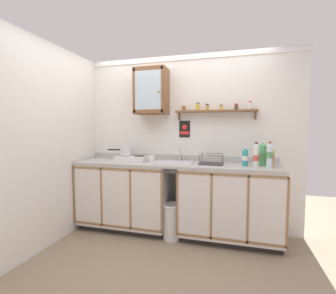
{
  "coord_description": "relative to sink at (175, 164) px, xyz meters",
  "views": [
    {
      "loc": [
        0.78,
        -2.79,
        1.42
      ],
      "look_at": [
        -0.11,
        0.41,
        1.17
      ],
      "focal_mm": 25.77,
      "sensor_mm": 36.0,
      "label": 1
    }
  ],
  "objects": [
    {
      "name": "lower_cabinet_run_right",
      "position": [
        0.73,
        -0.04,
        -0.48
      ],
      "size": [
        1.25,
        0.59,
        0.93
      ],
      "color": "black",
      "rests_on": "ground"
    },
    {
      "name": "bottle_water_clear_0",
      "position": [
        1.17,
        -0.14,
        0.16
      ],
      "size": [
        0.07,
        0.07,
        0.31
      ],
      "color": "silver",
      "rests_on": "countertop"
    },
    {
      "name": "dish_rack",
      "position": [
        0.48,
        -0.01,
        0.04
      ],
      "size": [
        0.3,
        0.27,
        0.15
      ],
      "color": "#333338",
      "rests_on": "countertop"
    },
    {
      "name": "bottle_juice_amber_3",
      "position": [
        1.2,
        -0.04,
        0.13
      ],
      "size": [
        0.07,
        0.07,
        0.25
      ],
      "color": "gold",
      "rests_on": "countertop"
    },
    {
      "name": "trash_bin",
      "position": [
        0.01,
        -0.2,
        -0.71
      ],
      "size": [
        0.26,
        0.26,
        0.45
      ],
      "color": "silver",
      "rests_on": "ground"
    },
    {
      "name": "sink",
      "position": [
        0.0,
        0.0,
        0.0
      ],
      "size": [
        0.51,
        0.45,
        0.4
      ],
      "color": "silver",
      "rests_on": "countertop"
    },
    {
      "name": "saucepan",
      "position": [
        -0.72,
        0.02,
        0.14
      ],
      "size": [
        0.36,
        0.19,
        0.1
      ],
      "color": "silver",
      "rests_on": "hot_plate_stove"
    },
    {
      "name": "warning_sign",
      "position": [
        0.08,
        0.24,
        0.46
      ],
      "size": [
        0.15,
        0.01,
        0.24
      ],
      "color": "black"
    },
    {
      "name": "spice_shelf",
      "position": [
        0.51,
        0.18,
        0.72
      ],
      "size": [
        1.08,
        0.14,
        0.23
      ],
      "color": "brown"
    },
    {
      "name": "back_wall",
      "position": [
        -0.0,
        0.27,
        0.29
      ],
      "size": [
        3.33,
        0.07,
        2.45
      ],
      "color": "silver",
      "rests_on": "ground"
    },
    {
      "name": "floor",
      "position": [
        -0.0,
        -0.33,
        -0.95
      ],
      "size": [
        5.73,
        5.73,
        0.0
      ],
      "primitive_type": "plane",
      "color": "gray",
      "rests_on": "ground"
    },
    {
      "name": "bottle_soda_green_4",
      "position": [
        1.11,
        0.03,
        0.15
      ],
      "size": [
        0.09,
        0.09,
        0.3
      ],
      "color": "#4CB266",
      "rests_on": "countertop"
    },
    {
      "name": "mug",
      "position": [
        -0.33,
        -0.01,
        0.06
      ],
      "size": [
        0.09,
        0.12,
        0.09
      ],
      "color": "white",
      "rests_on": "countertop"
    },
    {
      "name": "side_wall_left",
      "position": [
        -1.39,
        -0.64,
        0.28
      ],
      "size": [
        0.05,
        3.38,
        2.45
      ],
      "primitive_type": "cube",
      "color": "silver",
      "rests_on": "ground"
    },
    {
      "name": "backsplash",
      "position": [
        -0.0,
        0.24,
        0.06
      ],
      "size": [
        2.69,
        0.02,
        0.08
      ],
      "primitive_type": "cube",
      "color": "#B2B2AD",
      "rests_on": "countertop"
    },
    {
      "name": "wall_cabinet",
      "position": [
        -0.37,
        0.1,
        0.99
      ],
      "size": [
        0.45,
        0.32,
        0.64
      ],
      "color": "brown"
    },
    {
      "name": "lower_cabinet_run",
      "position": [
        -0.72,
        -0.04,
        -0.48
      ],
      "size": [
        1.28,
        0.59,
        0.93
      ],
      "color": "black",
      "rests_on": "ground"
    },
    {
      "name": "hot_plate_stove",
      "position": [
        -0.62,
        -0.0,
        0.05
      ],
      "size": [
        0.41,
        0.32,
        0.07
      ],
      "color": "silver",
      "rests_on": "countertop"
    },
    {
      "name": "countertop",
      "position": [
        -0.0,
        -0.04,
        0.0
      ],
      "size": [
        2.69,
        0.61,
        0.03
      ],
      "primitive_type": "cube",
      "color": "#B2B2AD",
      "rests_on": "lower_cabinet_run"
    },
    {
      "name": "bottle_opaque_white_2",
      "position": [
        1.02,
        -0.07,
        0.15
      ],
      "size": [
        0.06,
        0.06,
        0.29
      ],
      "color": "white",
      "rests_on": "countertop"
    },
    {
      "name": "bottle_detergent_teal_1",
      "position": [
        0.9,
        -0.06,
        0.13
      ],
      "size": [
        0.07,
        0.07,
        0.24
      ],
      "color": "teal",
      "rests_on": "countertop"
    }
  ]
}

